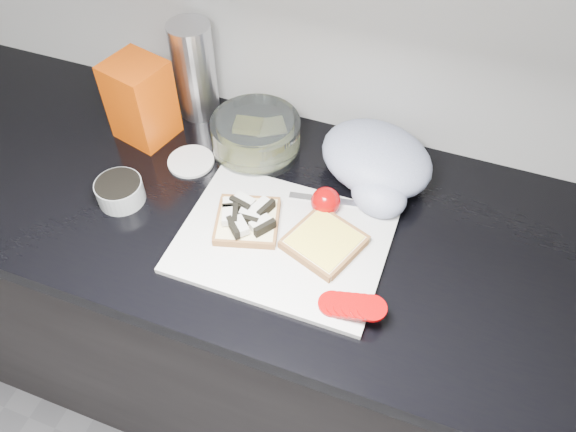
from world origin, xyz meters
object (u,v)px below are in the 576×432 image
(glass_bowl, at_px, (256,136))
(cutting_board, at_px, (283,241))
(bread_bag, at_px, (141,100))
(steel_canister, at_px, (195,71))

(glass_bowl, bearing_deg, cutting_board, -56.80)
(cutting_board, height_order, bread_bag, bread_bag)
(glass_bowl, relative_size, steel_canister, 0.86)
(cutting_board, height_order, glass_bowl, glass_bowl)
(cutting_board, distance_m, steel_canister, 0.47)
(cutting_board, bearing_deg, bread_bag, 154.51)
(glass_bowl, xyz_separation_m, steel_canister, (-0.18, 0.08, 0.07))
(cutting_board, relative_size, steel_canister, 1.74)
(cutting_board, distance_m, glass_bowl, 0.28)
(bread_bag, distance_m, steel_canister, 0.14)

